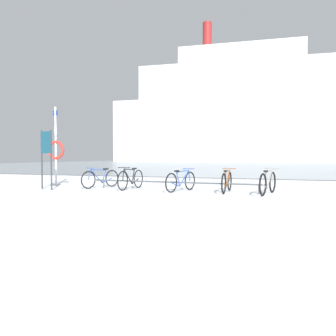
% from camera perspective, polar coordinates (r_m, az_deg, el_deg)
% --- Properties ---
extents(ground, '(80.00, 132.00, 0.08)m').
position_cam_1_polar(ground, '(61.06, 16.27, 0.86)').
color(ground, silver).
extents(bike_rack, '(6.07, 0.29, 0.31)m').
position_cam_1_polar(bike_rack, '(11.06, 1.16, -2.52)').
color(bike_rack, '#4C5156').
rests_on(bike_rack, ground).
extents(bicycle_0, '(0.72, 1.62, 0.75)m').
position_cam_1_polar(bicycle_0, '(12.32, -11.57, -1.77)').
color(bicycle_0, black).
rests_on(bicycle_0, ground).
extents(bicycle_1, '(0.46, 1.75, 0.78)m').
position_cam_1_polar(bicycle_1, '(11.59, -6.43, -1.90)').
color(bicycle_1, black).
rests_on(bicycle_1, ground).
extents(bicycle_2, '(0.66, 1.64, 0.74)m').
position_cam_1_polar(bicycle_2, '(10.86, 2.26, -2.26)').
color(bicycle_2, black).
rests_on(bicycle_2, ground).
extents(bicycle_3, '(0.46, 1.68, 0.76)m').
position_cam_1_polar(bicycle_3, '(10.70, 10.11, -2.33)').
color(bicycle_3, black).
rests_on(bicycle_3, ground).
extents(bicycle_4, '(0.57, 1.68, 0.78)m').
position_cam_1_polar(bicycle_4, '(10.42, 16.86, -2.45)').
color(bicycle_4, black).
rests_on(bicycle_4, ground).
extents(info_sign, '(0.54, 0.17, 2.06)m').
position_cam_1_polar(info_sign, '(12.14, -20.25, 3.08)').
color(info_sign, '#33383D').
rests_on(info_sign, ground).
extents(rescue_post, '(0.76, 0.12, 3.10)m').
position_cam_1_polar(rescue_post, '(13.79, -18.80, 3.24)').
color(rescue_post, silver).
rests_on(rescue_post, ground).
extents(ferry_ship, '(53.60, 13.67, 28.33)m').
position_cam_1_polar(ferry_ship, '(68.52, 13.06, 9.00)').
color(ferry_ship, silver).
rests_on(ferry_ship, ground).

